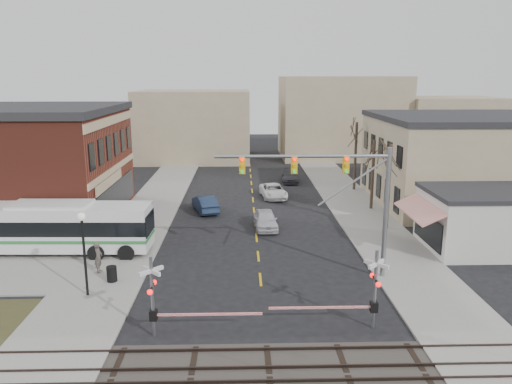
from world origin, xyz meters
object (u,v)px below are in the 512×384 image
(street_lamp, at_px, (83,237))
(pedestrian_near, at_px, (98,257))
(traffic_signal_mast, at_px, (340,186))
(rr_crossing_east, at_px, (366,290))
(pedestrian_far, at_px, (111,242))
(transit_bus, at_px, (53,227))
(rr_crossing_west, at_px, (162,298))
(car_a, at_px, (265,219))
(car_d, at_px, (290,176))
(car_b, at_px, (205,204))
(trash_bin, at_px, (112,274))
(car_c, at_px, (273,191))

(street_lamp, distance_m, pedestrian_near, 4.12)
(traffic_signal_mast, height_order, rr_crossing_east, traffic_signal_mast)
(traffic_signal_mast, distance_m, pedestrian_far, 16.21)
(transit_bus, distance_m, rr_crossing_east, 21.89)
(rr_crossing_west, bearing_deg, rr_crossing_east, 3.24)
(pedestrian_near, distance_m, pedestrian_far, 3.53)
(rr_crossing_east, distance_m, car_a, 17.04)
(car_d, xyz_separation_m, pedestrian_far, (-14.66, -24.01, 0.17))
(transit_bus, height_order, car_d, transit_bus)
(pedestrian_near, bearing_deg, street_lamp, -178.45)
(car_b, bearing_deg, street_lamp, 56.20)
(street_lamp, relative_size, car_b, 1.04)
(trash_bin, relative_size, car_a, 0.21)
(pedestrian_near, bearing_deg, car_c, -34.73)
(street_lamp, relative_size, car_d, 1.00)
(car_b, distance_m, car_d, 15.83)
(rr_crossing_west, bearing_deg, pedestrian_far, 115.00)
(rr_crossing_west, distance_m, car_a, 18.00)
(rr_crossing_east, distance_m, trash_bin, 14.90)
(rr_crossing_west, height_order, street_lamp, street_lamp)
(pedestrian_far, bearing_deg, car_d, -5.31)
(pedestrian_far, bearing_deg, car_b, -1.29)
(transit_bus, distance_m, car_a, 15.87)
(traffic_signal_mast, xyz_separation_m, car_c, (-2.57, 20.78, -5.07))
(trash_bin, height_order, car_c, car_c)
(transit_bus, xyz_separation_m, pedestrian_far, (3.94, -0.24, -1.06))
(street_lamp, relative_size, car_a, 1.08)
(transit_bus, xyz_separation_m, rr_crossing_east, (18.90, -11.04, 0.04))
(car_a, bearing_deg, traffic_signal_mast, -72.16)
(traffic_signal_mast, height_order, street_lamp, traffic_signal_mast)
(transit_bus, height_order, pedestrian_far, transit_bus)
(traffic_signal_mast, bearing_deg, street_lamp, -171.02)
(traffic_signal_mast, xyz_separation_m, rr_crossing_west, (-9.47, -6.74, -3.78))
(transit_bus, xyz_separation_m, car_d, (18.60, 23.77, -1.24))
(transit_bus, bearing_deg, car_c, 44.64)
(transit_bus, relative_size, rr_crossing_east, 2.39)
(street_lamp, bearing_deg, trash_bin, 64.79)
(car_a, bearing_deg, car_d, 75.86)
(transit_bus, height_order, street_lamp, street_lamp)
(car_c, bearing_deg, pedestrian_near, -128.77)
(rr_crossing_west, height_order, car_a, rr_crossing_west)
(trash_bin, distance_m, car_a, 14.39)
(transit_bus, distance_m, traffic_signal_mast, 19.69)
(trash_bin, bearing_deg, rr_crossing_west, -57.87)
(trash_bin, height_order, car_a, car_a)
(trash_bin, bearing_deg, rr_crossing_east, -23.02)
(transit_bus, relative_size, rr_crossing_west, 2.39)
(street_lamp, relative_size, pedestrian_near, 2.45)
(rr_crossing_west, relative_size, car_a, 1.28)
(trash_bin, distance_m, pedestrian_near, 1.95)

